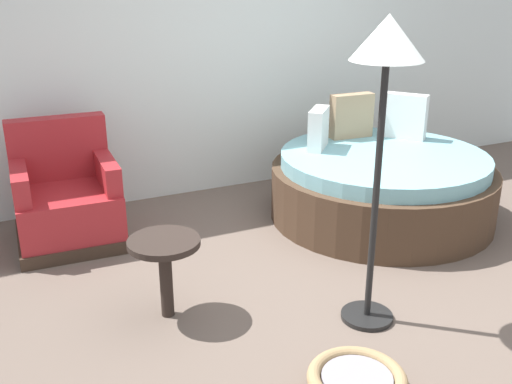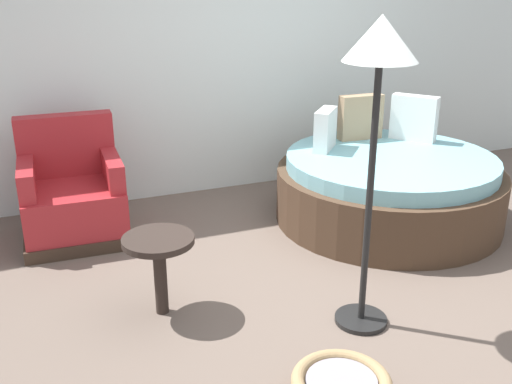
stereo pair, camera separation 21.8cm
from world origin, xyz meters
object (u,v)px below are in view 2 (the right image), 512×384
object	(u,v)px
red_armchair	(73,197)
side_table	(159,251)
round_daybed	(388,187)
floor_lamp	(379,71)

from	to	relation	value
red_armchair	side_table	size ratio (longest dim) A/B	1.81
round_daybed	floor_lamp	xyz separation A→B (m)	(-1.04, -1.31, 1.24)
red_armchair	round_daybed	bearing A→B (deg)	-14.70
floor_lamp	round_daybed	bearing A→B (deg)	51.42
round_daybed	red_armchair	size ratio (longest dim) A/B	2.02
side_table	floor_lamp	distance (m)	1.66
side_table	floor_lamp	bearing A→B (deg)	-26.89
red_armchair	floor_lamp	size ratio (longest dim) A/B	0.52
round_daybed	floor_lamp	distance (m)	2.08
round_daybed	side_table	world-z (taller)	round_daybed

